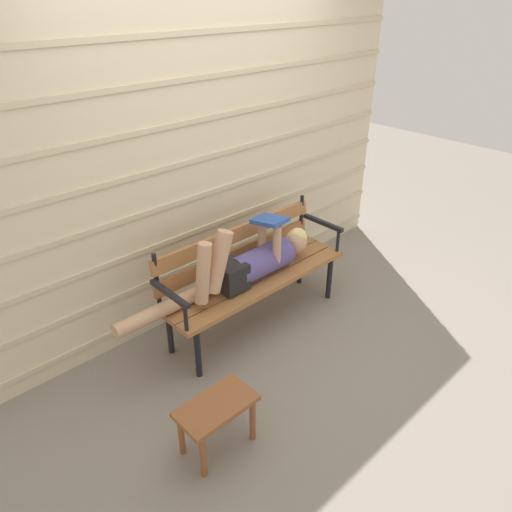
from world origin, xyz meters
TOP-DOWN VIEW (x-y plane):
  - ground_plane at (0.00, 0.00)m, footprint 12.00×12.00m
  - house_siding at (0.00, 0.65)m, footprint 4.08×0.08m
  - park_bench at (0.00, 0.18)m, footprint 1.58×0.45m
  - reclining_person at (-0.08, 0.12)m, footprint 1.68×0.27m
  - footstool at (-0.97, -0.59)m, footprint 0.46×0.25m

SIDE VIEW (x-z plane):
  - ground_plane at x=0.00m, z-range 0.00..0.00m
  - footstool at x=-0.97m, z-range 0.10..0.44m
  - park_bench at x=0.00m, z-range 0.06..0.89m
  - reclining_person at x=-0.08m, z-range 0.31..0.85m
  - house_siding at x=0.00m, z-range 0.00..2.52m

